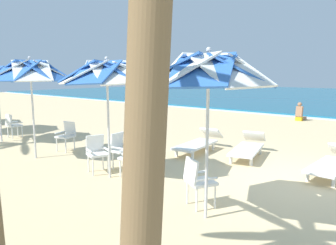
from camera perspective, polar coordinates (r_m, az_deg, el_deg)
The scene contains 14 objects.
ground_plane at distance 7.31m, azimuth 23.26°, elevation -10.18°, with size 80.00×80.00×0.00m, color beige.
beach_umbrella_0 at distance 4.80m, azimuth 7.32°, elevation 9.04°, with size 2.12×2.12×2.68m.
plastic_chair_0 at distance 5.52m, azimuth 5.38°, elevation -10.17°, with size 0.60×0.61×0.87m.
beach_umbrella_1 at distance 6.89m, azimuth -10.96°, elevation 8.62°, with size 2.08×2.08×2.65m.
plastic_chair_1 at distance 7.57m, azimuth -12.73°, elevation -5.10°, with size 0.58×0.56×0.87m.
plastic_chair_2 at distance 7.15m, azimuth -6.31°, elevation -5.75°, with size 0.50×0.52×0.87m.
plastic_chair_3 at distance 7.79m, azimuth -8.49°, elevation -4.59°, with size 0.52×0.49×0.87m.
beach_umbrella_2 at distance 9.16m, azimuth -23.61°, elevation 8.41°, with size 2.24×2.24×2.74m.
plastic_chair_4 at distance 9.93m, azimuth -17.80°, elevation -2.03°, with size 0.53×0.55×0.87m.
plastic_chair_5 at distance 12.64m, azimuth -26.27°, elevation -0.28°, with size 0.44×0.47×0.87m.
sun_lounger_1 at distance 8.15m, azimuth 27.64°, elevation -6.48°, with size 0.72×2.17×0.62m.
sun_lounger_2 at distance 9.05m, azimuth 14.28°, elevation -4.29°, with size 1.13×2.23×0.62m.
sun_lounger_3 at distance 9.38m, azimuth 5.60°, elevation -3.60°, with size 0.87×2.20×0.62m.
beachgoer_seated at distance 16.97m, azimuth 22.76°, elevation 1.33°, with size 0.30×0.93×0.92m.
Camera 1 is at (1.90, -6.68, 2.28)m, focal length 33.74 mm.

